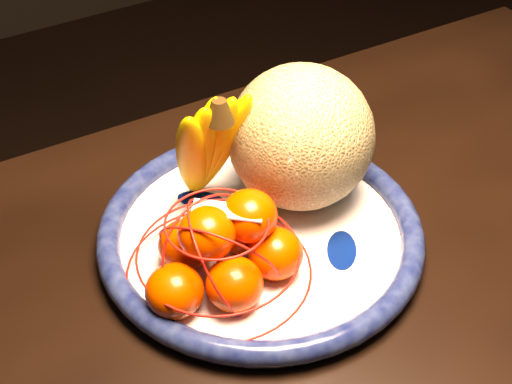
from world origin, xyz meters
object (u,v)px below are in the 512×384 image
cantaloupe (301,137)px  banana_bunch (206,144)px  fruit_bowl (260,233)px  dining_table (307,356)px  mandarin_bag (223,251)px

cantaloupe → banana_bunch: 0.11m
fruit_bowl → banana_bunch: bearing=109.5°
fruit_bowl → cantaloupe: 0.12m
dining_table → cantaloupe: (0.09, 0.15, 0.18)m
banana_bunch → cantaloupe: bearing=-24.1°
banana_bunch → mandarin_bag: size_ratio=0.76×
mandarin_bag → banana_bunch: bearing=68.9°
dining_table → cantaloupe: cantaloupe is taller
banana_bunch → fruit_bowl: bearing=-73.5°
banana_bunch → mandarin_bag: banana_bunch is taller
fruit_bowl → banana_bunch: (-0.03, 0.08, 0.09)m
mandarin_bag → fruit_bowl: bearing=27.8°
banana_bunch → mandarin_bag: 0.13m
dining_table → cantaloupe: bearing=61.6°
cantaloupe → fruit_bowl: bearing=-155.5°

